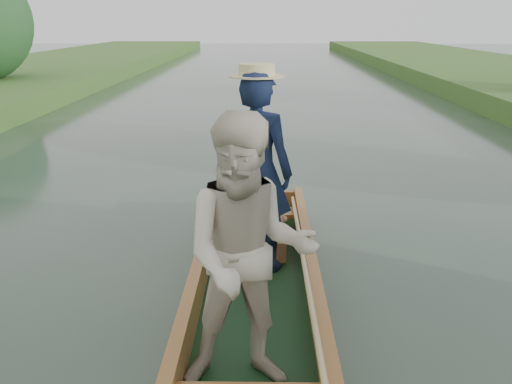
{
  "coord_description": "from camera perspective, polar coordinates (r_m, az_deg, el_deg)",
  "views": [
    {
      "loc": [
        0.08,
        -4.52,
        2.5
      ],
      "look_at": [
        0.0,
        0.6,
        0.95
      ],
      "focal_mm": 40.0,
      "sensor_mm": 36.0,
      "label": 1
    }
  ],
  "objects": [
    {
      "name": "ground",
      "position": [
        5.17,
        -0.11,
        -12.09
      ],
      "size": [
        120.0,
        120.0,
        0.0
      ],
      "primitive_type": "plane",
      "color": "#283D30",
      "rests_on": "ground"
    },
    {
      "name": "trees_far",
      "position": [
        12.89,
        -4.13,
        16.88
      ],
      "size": [
        23.08,
        16.88,
        4.47
      ],
      "color": "#47331E",
      "rests_on": "ground"
    },
    {
      "name": "punt",
      "position": [
        4.7,
        -0.29,
        -4.98
      ],
      "size": [
        1.12,
        5.0,
        2.09
      ],
      "color": "black",
      "rests_on": "ground"
    }
  ]
}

